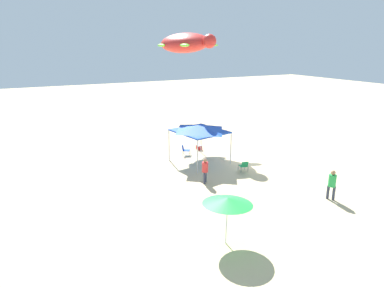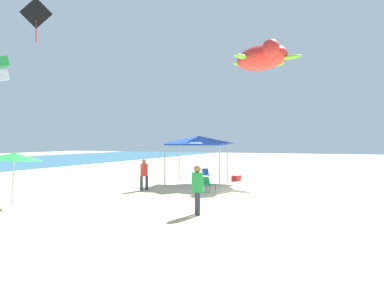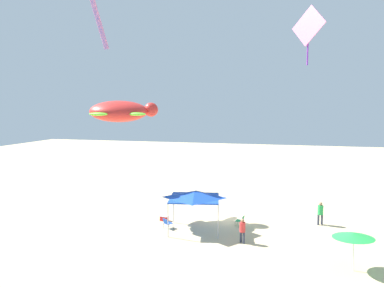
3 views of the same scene
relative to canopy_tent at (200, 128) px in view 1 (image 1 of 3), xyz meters
The scene contains 9 objects.
ground 4.98m from the canopy_tent, 117.02° to the right, with size 120.00×120.00×0.10m, color #D6BC8C.
canopy_tent is the anchor object (origin of this frame).
beach_umbrella 10.97m from the canopy_tent, 157.97° to the left, with size 2.26×2.26×2.27m.
folding_chair_facing_ocean 4.30m from the canopy_tent, 151.08° to the right, with size 0.72×0.64×0.82m.
folding_chair_near_cooler 3.01m from the canopy_tent, ahead, with size 0.78×0.81×0.82m.
cooler_box 4.10m from the canopy_tent, 27.97° to the right, with size 0.69×0.53×0.40m.
person_far_stroller 10.02m from the canopy_tent, 158.42° to the right, with size 0.44×0.42×1.79m.
person_near_umbrella 4.41m from the canopy_tent, 156.54° to the left, with size 0.40×0.40×1.67m.
kite_turtle_red 9.55m from the canopy_tent, 18.69° to the right, with size 6.01×5.94×2.17m.
Camera 1 is at (-19.59, 15.46, 8.59)m, focal length 31.72 mm.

